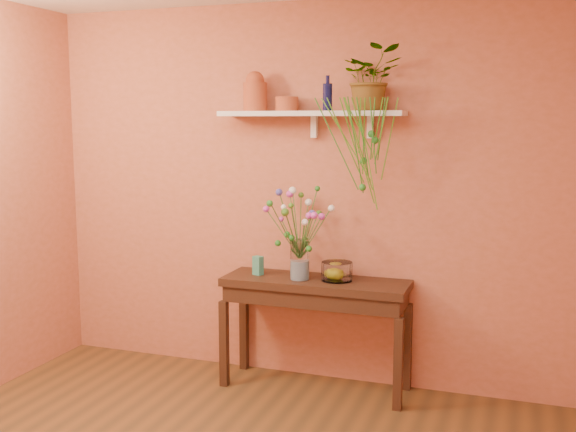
{
  "coord_description": "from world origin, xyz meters",
  "views": [
    {
      "loc": [
        1.46,
        -2.62,
        1.88
      ],
      "look_at": [
        0.0,
        1.55,
        1.25
      ],
      "focal_mm": 42.41,
      "sensor_mm": 36.0,
      "label": 1
    }
  ],
  "objects_px": {
    "sideboard": "(315,295)",
    "spider_plant": "(371,78)",
    "bouquet": "(298,216)",
    "glass_bowl": "(337,272)",
    "glass_vase": "(300,263)",
    "blue_bottle": "(328,96)",
    "terracotta_jug": "(255,92)"
  },
  "relations": [
    {
      "from": "sideboard",
      "to": "glass_bowl",
      "type": "bearing_deg",
      "value": 5.91
    },
    {
      "from": "glass_vase",
      "to": "glass_bowl",
      "type": "xyz_separation_m",
      "value": [
        0.25,
        0.05,
        -0.06
      ]
    },
    {
      "from": "spider_plant",
      "to": "glass_vase",
      "type": "xyz_separation_m",
      "value": [
        -0.45,
        -0.13,
        -1.25
      ]
    },
    {
      "from": "terracotta_jug",
      "to": "glass_bowl",
      "type": "relative_size",
      "value": 1.29
    },
    {
      "from": "glass_vase",
      "to": "sideboard",
      "type": "bearing_deg",
      "value": 19.11
    },
    {
      "from": "glass_bowl",
      "to": "spider_plant",
      "type": "bearing_deg",
      "value": 22.58
    },
    {
      "from": "bouquet",
      "to": "glass_bowl",
      "type": "bearing_deg",
      "value": 10.18
    },
    {
      "from": "sideboard",
      "to": "spider_plant",
      "type": "height_order",
      "value": "spider_plant"
    },
    {
      "from": "bouquet",
      "to": "glass_bowl",
      "type": "relative_size",
      "value": 2.38
    },
    {
      "from": "terracotta_jug",
      "to": "spider_plant",
      "type": "relative_size",
      "value": 0.65
    },
    {
      "from": "glass_bowl",
      "to": "sideboard",
      "type": "bearing_deg",
      "value": -174.09
    },
    {
      "from": "glass_vase",
      "to": "blue_bottle",
      "type": "bearing_deg",
      "value": 33.01
    },
    {
      "from": "spider_plant",
      "to": "bouquet",
      "type": "height_order",
      "value": "spider_plant"
    },
    {
      "from": "spider_plant",
      "to": "glass_vase",
      "type": "bearing_deg",
      "value": -163.45
    },
    {
      "from": "terracotta_jug",
      "to": "glass_vase",
      "type": "relative_size",
      "value": 1.0
    },
    {
      "from": "glass_vase",
      "to": "terracotta_jug",
      "type": "bearing_deg",
      "value": 160.83
    },
    {
      "from": "terracotta_jug",
      "to": "bouquet",
      "type": "height_order",
      "value": "terracotta_jug"
    },
    {
      "from": "spider_plant",
      "to": "glass_bowl",
      "type": "xyz_separation_m",
      "value": [
        -0.2,
        -0.08,
        -1.31
      ]
    },
    {
      "from": "sideboard",
      "to": "spider_plant",
      "type": "xyz_separation_m",
      "value": [
        0.35,
        0.1,
        1.48
      ]
    },
    {
      "from": "blue_bottle",
      "to": "sideboard",
      "type": "bearing_deg",
      "value": -129.62
    },
    {
      "from": "sideboard",
      "to": "bouquet",
      "type": "height_order",
      "value": "bouquet"
    },
    {
      "from": "terracotta_jug",
      "to": "glass_bowl",
      "type": "bearing_deg",
      "value": -7.23
    },
    {
      "from": "sideboard",
      "to": "terracotta_jug",
      "type": "bearing_deg",
      "value": 168.82
    },
    {
      "from": "bouquet",
      "to": "glass_bowl",
      "type": "height_order",
      "value": "bouquet"
    },
    {
      "from": "spider_plant",
      "to": "glass_bowl",
      "type": "height_order",
      "value": "spider_plant"
    },
    {
      "from": "glass_bowl",
      "to": "glass_vase",
      "type": "bearing_deg",
      "value": -168.49
    },
    {
      "from": "glass_bowl",
      "to": "terracotta_jug",
      "type": "bearing_deg",
      "value": 172.77
    },
    {
      "from": "bouquet",
      "to": "glass_bowl",
      "type": "distance_m",
      "value": 0.47
    },
    {
      "from": "glass_vase",
      "to": "bouquet",
      "type": "xyz_separation_m",
      "value": [
        -0.01,
        0.0,
        0.33
      ]
    },
    {
      "from": "blue_bottle",
      "to": "bouquet",
      "type": "xyz_separation_m",
      "value": [
        -0.17,
        -0.1,
        -0.81
      ]
    },
    {
      "from": "blue_bottle",
      "to": "bouquet",
      "type": "relative_size",
      "value": 0.46
    },
    {
      "from": "sideboard",
      "to": "terracotta_jug",
      "type": "height_order",
      "value": "terracotta_jug"
    }
  ]
}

